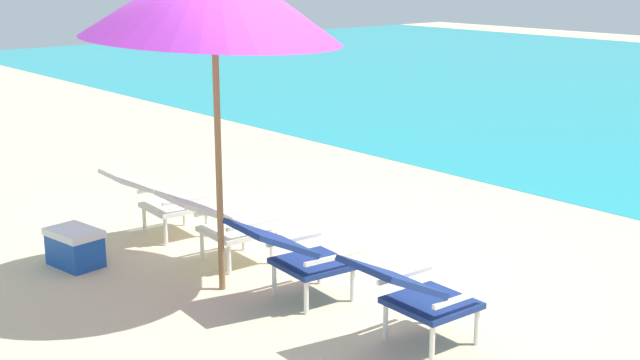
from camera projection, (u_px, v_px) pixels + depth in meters
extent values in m
plane|color=beige|center=(577.00, 190.00, 9.50)|extent=(40.00, 40.00, 0.00)
cube|color=silver|center=(175.00, 206.00, 7.87)|extent=(0.55, 0.53, 0.04)
cube|color=silver|center=(137.00, 184.00, 7.60)|extent=(0.55, 0.55, 0.27)
cylinder|color=white|center=(184.00, 213.00, 8.20)|extent=(0.04, 0.04, 0.26)
cylinder|color=white|center=(207.00, 223.00, 7.86)|extent=(0.04, 0.04, 0.26)
cylinder|color=white|center=(144.00, 220.00, 7.96)|extent=(0.04, 0.04, 0.26)
cylinder|color=white|center=(166.00, 232.00, 7.62)|extent=(0.04, 0.04, 0.26)
cube|color=white|center=(161.00, 188.00, 8.05)|extent=(0.06, 0.50, 0.03)
cube|color=white|center=(187.00, 200.00, 7.64)|extent=(0.06, 0.50, 0.03)
cube|color=silver|center=(236.00, 231.00, 7.16)|extent=(0.55, 0.53, 0.04)
cube|color=silver|center=(197.00, 207.00, 6.88)|extent=(0.55, 0.54, 0.27)
cylinder|color=white|center=(244.00, 236.00, 7.49)|extent=(0.04, 0.04, 0.26)
cylinder|color=white|center=(272.00, 249.00, 7.15)|extent=(0.04, 0.04, 0.26)
cylinder|color=white|center=(202.00, 246.00, 7.24)|extent=(0.04, 0.04, 0.26)
cylinder|color=white|center=(229.00, 259.00, 6.91)|extent=(0.04, 0.04, 0.26)
cube|color=white|center=(220.00, 210.00, 7.33)|extent=(0.06, 0.50, 0.03)
cube|color=white|center=(253.00, 224.00, 6.93)|extent=(0.06, 0.50, 0.03)
cube|color=navy|center=(313.00, 263.00, 6.38)|extent=(0.57, 0.55, 0.04)
cube|color=navy|center=(271.00, 238.00, 6.11)|extent=(0.57, 0.56, 0.27)
cylinder|color=white|center=(319.00, 268.00, 6.71)|extent=(0.04, 0.04, 0.26)
cylinder|color=white|center=(353.00, 285.00, 6.36)|extent=(0.04, 0.04, 0.26)
cylinder|color=white|center=(274.00, 279.00, 6.47)|extent=(0.04, 0.04, 0.26)
cylinder|color=white|center=(306.00, 297.00, 6.12)|extent=(0.04, 0.04, 0.26)
cube|color=white|center=(294.00, 239.00, 6.55)|extent=(0.08, 0.50, 0.03)
cube|color=white|center=(333.00, 258.00, 6.14)|extent=(0.08, 0.50, 0.03)
cube|color=navy|center=(432.00, 303.00, 5.64)|extent=(0.54, 0.52, 0.04)
cube|color=navy|center=(392.00, 277.00, 5.35)|extent=(0.54, 0.54, 0.27)
cylinder|color=white|center=(430.00, 306.00, 5.97)|extent=(0.04, 0.04, 0.26)
cylinder|color=white|center=(477.00, 327.00, 5.63)|extent=(0.04, 0.04, 0.26)
cylinder|color=white|center=(386.00, 321.00, 5.72)|extent=(0.04, 0.04, 0.26)
cylinder|color=white|center=(432.00, 343.00, 5.38)|extent=(0.04, 0.04, 0.26)
cube|color=white|center=(405.00, 275.00, 5.80)|extent=(0.05, 0.50, 0.03)
cube|color=white|center=(461.00, 298.00, 5.41)|extent=(0.05, 0.50, 0.03)
cylinder|color=olive|center=(219.00, 167.00, 6.38)|extent=(0.05, 0.05, 1.97)
cube|color=#194CA5|center=(75.00, 251.00, 7.11)|extent=(0.49, 0.36, 0.26)
cube|color=white|center=(74.00, 233.00, 7.07)|extent=(0.51, 0.39, 0.06)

